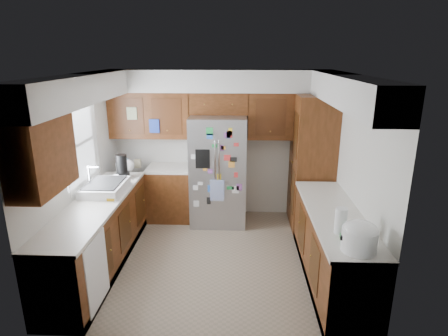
{
  "coord_description": "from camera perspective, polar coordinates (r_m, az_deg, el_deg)",
  "views": [
    {
      "loc": [
        0.34,
        -4.65,
        2.74
      ],
      "look_at": [
        0.13,
        0.35,
        1.21
      ],
      "focal_mm": 30.0,
      "sensor_mm": 36.0,
      "label": 1
    }
  ],
  "objects": [
    {
      "name": "floor",
      "position": [
        5.41,
        -1.55,
        -13.39
      ],
      "size": [
        3.6,
        3.6,
        0.0
      ],
      "primitive_type": "plane",
      "color": "gray",
      "rests_on": "ground"
    },
    {
      "name": "room_shell",
      "position": [
        5.12,
        -2.62,
        6.69
      ],
      "size": [
        3.64,
        3.24,
        2.52
      ],
      "color": "beige",
      "rests_on": "ground"
    },
    {
      "name": "left_counter_run",
      "position": [
        5.49,
        -16.04,
        -8.57
      ],
      "size": [
        1.36,
        3.2,
        0.92
      ],
      "color": "#41230C",
      "rests_on": "ground"
    },
    {
      "name": "right_counter_run",
      "position": [
        4.92,
        16.11,
        -11.84
      ],
      "size": [
        0.63,
        2.25,
        0.92
      ],
      "color": "#41230C",
      "rests_on": "ground"
    },
    {
      "name": "pantry",
      "position": [
        6.15,
        13.22,
        0.86
      ],
      "size": [
        0.6,
        0.9,
        2.15
      ],
      "primitive_type": "cube",
      "color": "#41230C",
      "rests_on": "ground"
    },
    {
      "name": "fridge",
      "position": [
        6.15,
        -0.85,
        -0.37
      ],
      "size": [
        0.9,
        0.79,
        1.8
      ],
      "color": "gray",
      "rests_on": "ground"
    },
    {
      "name": "bridge_cabinet",
      "position": [
        6.14,
        -0.77,
        9.88
      ],
      "size": [
        0.96,
        0.34,
        0.35
      ],
      "primitive_type": "cube",
      "color": "#41230C",
      "rests_on": "fridge"
    },
    {
      "name": "fridge_top_items",
      "position": [
        6.06,
        -1.45,
        12.68
      ],
      "size": [
        0.52,
        0.29,
        0.29
      ],
      "color": "#26589C",
      "rests_on": "bridge_cabinet"
    },
    {
      "name": "sink_assembly",
      "position": [
        5.39,
        -17.69,
        -2.79
      ],
      "size": [
        0.52,
        0.7,
        0.37
      ],
      "color": "white",
      "rests_on": "left_counter_run"
    },
    {
      "name": "left_counter_clutter",
      "position": [
        6.04,
        -14.94,
        0.21
      ],
      "size": [
        0.31,
        0.82,
        0.38
      ],
      "color": "black",
      "rests_on": "left_counter_run"
    },
    {
      "name": "rice_cooker",
      "position": [
        3.85,
        19.97,
        -9.69
      ],
      "size": [
        0.35,
        0.34,
        0.3
      ],
      "color": "white",
      "rests_on": "right_counter_run"
    },
    {
      "name": "paper_towel",
      "position": [
        4.15,
        17.37,
        -7.68
      ],
      "size": [
        0.12,
        0.12,
        0.28
      ],
      "primitive_type": "cylinder",
      "color": "white",
      "rests_on": "right_counter_run"
    }
  ]
}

